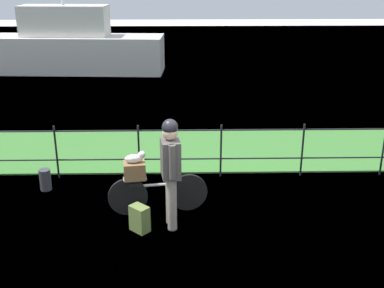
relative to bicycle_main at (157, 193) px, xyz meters
The scene contains 11 objects.
ground_plane 1.29m from the bicycle_main, 27.06° to the right, with size 60.00×60.00×0.00m, color beige.
grass_strip 2.93m from the bicycle_main, 67.63° to the left, with size 27.00×2.40×0.03m, color #38702D.
harbor_water 10.44m from the bicycle_main, 83.90° to the left, with size 30.00×30.00×0.00m, color slate.
iron_fence 1.78m from the bicycle_main, 50.92° to the left, with size 18.04×0.04×1.01m.
bicycle_main is the anchor object (origin of this frame).
wooden_crate 0.54m from the bicycle_main, behind, with size 0.33×0.27×0.26m, color brown.
terrier_dog 0.70m from the bicycle_main, behind, with size 0.32×0.18×0.18m.
cyclist_person 0.83m from the bicycle_main, 61.28° to the right, with size 0.31×0.54×1.68m.
backpack_on_paving 0.62m from the bicycle_main, 112.69° to the right, with size 0.28×0.18×0.40m, color olive.
mooring_bollard 2.18m from the bicycle_main, 156.56° to the left, with size 0.20×0.20×0.38m, color #38383D.
moored_boat_near 11.54m from the bicycle_main, 109.21° to the left, with size 7.07×2.01×3.99m.
Camera 1 is at (-0.70, -6.18, 3.68)m, focal length 44.60 mm.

